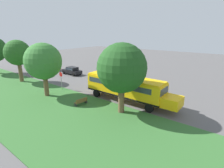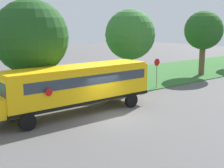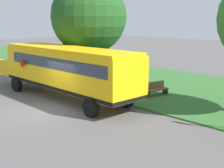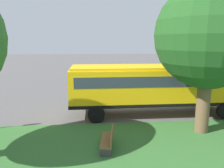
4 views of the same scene
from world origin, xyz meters
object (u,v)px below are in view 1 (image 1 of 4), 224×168
at_px(oak_tree_beside_bus, 121,67).
at_px(oak_tree_roadside_mid, 42,61).
at_px(car_black_nearest, 72,70).
at_px(car_red_middle, 52,66).
at_px(school_bus, 126,87).
at_px(stop_sign, 61,79).
at_px(oak_tree_far_end, 18,53).
at_px(park_bench, 81,102).

distance_m(oak_tree_beside_bus, oak_tree_roadside_mid, 11.26).
height_order(car_black_nearest, oak_tree_roadside_mid, oak_tree_roadside_mid).
bearing_deg(car_red_middle, school_bus, -102.29).
bearing_deg(stop_sign, oak_tree_far_end, 99.47).
bearing_deg(oak_tree_beside_bus, park_bench, 106.20).
bearing_deg(school_bus, oak_tree_roadside_mid, 118.78).
bearing_deg(school_bus, park_bench, 142.35).
relative_size(school_bus, stop_sign, 4.53).
height_order(oak_tree_roadside_mid, park_bench, oak_tree_roadside_mid).
bearing_deg(oak_tree_roadside_mid, stop_sign, 10.96).
height_order(school_bus, stop_sign, school_bus).
height_order(school_bus, oak_tree_roadside_mid, oak_tree_roadside_mid).
relative_size(car_black_nearest, oak_tree_roadside_mid, 0.61).
relative_size(school_bus, oak_tree_far_end, 1.71).
distance_m(car_red_middle, oak_tree_roadside_mid, 18.02).
relative_size(school_bus, oak_tree_beside_bus, 1.64).
bearing_deg(school_bus, stop_sign, 102.19).
height_order(oak_tree_beside_bus, oak_tree_far_end, oak_tree_beside_bus).
distance_m(oak_tree_roadside_mid, park_bench, 7.67).
relative_size(oak_tree_roadside_mid, park_bench, 4.38).
bearing_deg(oak_tree_roadside_mid, oak_tree_beside_bus, -78.64).
distance_m(school_bus, stop_sign, 10.52).
distance_m(school_bus, park_bench, 5.87).
xyz_separation_m(oak_tree_beside_bus, oak_tree_far_end, (-0.68, 20.97, 0.02)).
relative_size(car_red_middle, oak_tree_beside_bus, 0.58).
xyz_separation_m(oak_tree_beside_bus, park_bench, (-1.40, 4.83, -4.57)).
height_order(school_bus, oak_tree_beside_bus, oak_tree_beside_bus).
xyz_separation_m(stop_sign, park_bench, (-2.28, -6.81, -1.26)).
bearing_deg(car_red_middle, oak_tree_beside_bus, -108.24).
height_order(oak_tree_far_end, stop_sign, oak_tree_far_end).
height_order(school_bus, car_black_nearest, school_bus).
distance_m(car_red_middle, park_bench, 22.48).
xyz_separation_m(car_black_nearest, park_bench, (-9.68, -13.27, -0.40)).
relative_size(car_red_middle, oak_tree_roadside_mid, 0.61).
xyz_separation_m(school_bus, oak_tree_beside_bus, (-3.10, -1.36, 3.12)).
bearing_deg(school_bus, car_black_nearest, 72.82).
bearing_deg(stop_sign, car_red_middle, 61.24).
bearing_deg(oak_tree_far_end, park_bench, -92.58).
relative_size(school_bus, car_red_middle, 2.82).
relative_size(school_bus, park_bench, 7.51).
xyz_separation_m(school_bus, stop_sign, (-2.22, 10.28, -0.19)).
distance_m(oak_tree_beside_bus, stop_sign, 12.13).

